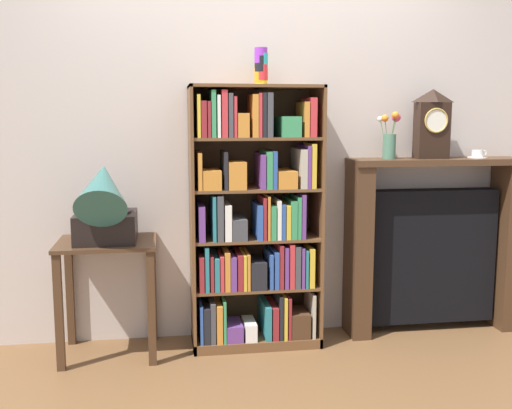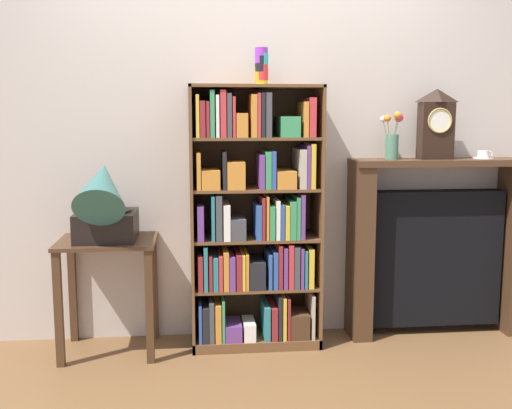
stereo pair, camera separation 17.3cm
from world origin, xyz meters
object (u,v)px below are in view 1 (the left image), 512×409
object	(u,v)px
side_table_left	(108,270)
flower_vase	(390,139)
fireplace_mantel	(432,247)
cup_stack	(261,67)
bookshelf	(255,227)
mantel_clock	(432,124)
teacup_with_saucer	(478,155)
gramophone	(104,204)

from	to	relation	value
side_table_left	flower_vase	bearing A→B (deg)	2.95
fireplace_mantel	cup_stack	bearing A→B (deg)	-179.25
bookshelf	side_table_left	size ratio (longest dim) A/B	2.31
mantel_clock	side_table_left	bearing A→B (deg)	-177.42
fireplace_mantel	teacup_with_saucer	distance (m)	0.66
teacup_with_saucer	mantel_clock	bearing A→B (deg)	-179.56
gramophone	flower_vase	size ratio (longest dim) A/B	1.87
fireplace_mantel	mantel_clock	size ratio (longest dim) A/B	2.62
side_table_left	teacup_with_saucer	bearing A→B (deg)	2.29
gramophone	fireplace_mantel	world-z (taller)	gramophone
cup_stack	teacup_with_saucer	bearing A→B (deg)	-0.35
side_table_left	flower_vase	distance (m)	1.90
gramophone	mantel_clock	size ratio (longest dim) A/B	1.27
cup_stack	flower_vase	distance (m)	0.92
mantel_clock	teacup_with_saucer	world-z (taller)	mantel_clock
side_table_left	gramophone	bearing A→B (deg)	-90.00
gramophone	flower_vase	bearing A→B (deg)	5.42
flower_vase	teacup_with_saucer	xyz separation A→B (m)	(0.60, 0.00, -0.11)
gramophone	mantel_clock	world-z (taller)	mantel_clock
cup_stack	fireplace_mantel	world-z (taller)	cup_stack
bookshelf	gramophone	world-z (taller)	bookshelf
cup_stack	gramophone	size ratio (longest dim) A/B	0.40
cup_stack	gramophone	world-z (taller)	cup_stack
bookshelf	gramophone	size ratio (longest dim) A/B	2.87
bookshelf	gramophone	xyz separation A→B (m)	(-0.88, -0.12, 0.18)
flower_vase	fireplace_mantel	bearing A→B (deg)	4.81
bookshelf	cup_stack	bearing A→B (deg)	52.49
teacup_with_saucer	side_table_left	bearing A→B (deg)	-177.71
bookshelf	teacup_with_saucer	size ratio (longest dim) A/B	12.55
fireplace_mantel	side_table_left	bearing A→B (deg)	-176.75
teacup_with_saucer	fireplace_mantel	bearing A→B (deg)	175.10
gramophone	teacup_with_saucer	distance (m)	2.36
cup_stack	side_table_left	size ratio (longest dim) A/B	0.33
gramophone	fireplace_mantel	xyz separation A→B (m)	(2.06, 0.19, -0.36)
gramophone	side_table_left	bearing A→B (deg)	90.00
bookshelf	mantel_clock	size ratio (longest dim) A/B	3.65
bookshelf	mantel_clock	xyz separation A→B (m)	(1.14, 0.05, 0.62)
fireplace_mantel	mantel_clock	world-z (taller)	mantel_clock
side_table_left	gramophone	xyz separation A→B (m)	(0.00, -0.08, 0.40)
mantel_clock	flower_vase	distance (m)	0.29
fireplace_mantel	teacup_with_saucer	bearing A→B (deg)	-4.90
side_table_left	fireplace_mantel	xyz separation A→B (m)	(2.06, 0.12, 0.04)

